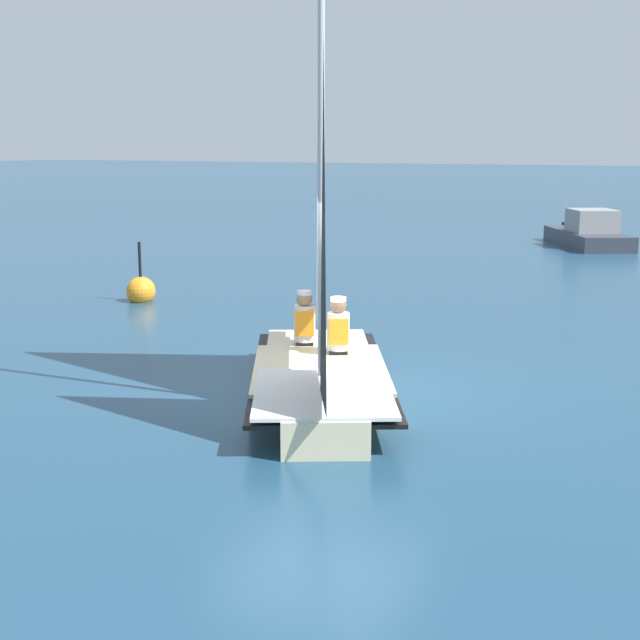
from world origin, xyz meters
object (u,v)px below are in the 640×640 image
at_px(sailor_helm, 338,337).
at_px(motorboat_distant, 589,233).
at_px(sailboat_main, 320,336).
at_px(sailor_crew, 304,328).
at_px(buoy_marker, 141,291).

bearing_deg(sailor_helm, motorboat_distant, 151.82).
xyz_separation_m(sailboat_main, sailor_helm, (0.78, 0.14, -0.17)).
distance_m(sailor_crew, buoy_marker, 6.74).
height_order(sailboat_main, sailor_helm, sailboat_main).
height_order(sailor_helm, buoy_marker, buoy_marker).
bearing_deg(buoy_marker, sailor_crew, -121.49).
bearing_deg(sailor_helm, sailor_crew, -140.59).
height_order(motorboat_distant, buoy_marker, buoy_marker).
xyz_separation_m(sailboat_main, buoy_marker, (4.55, 6.52, -0.58)).
bearing_deg(motorboat_distant, sailor_helm, -29.15).
relative_size(sailboat_main, sailor_helm, 5.08).
bearing_deg(sailor_helm, buoy_marker, -149.81).
xyz_separation_m(sailor_helm, sailor_crew, (0.25, 0.65, 0.00)).
height_order(sailor_helm, sailor_crew, same).
relative_size(sailboat_main, buoy_marker, 4.52).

